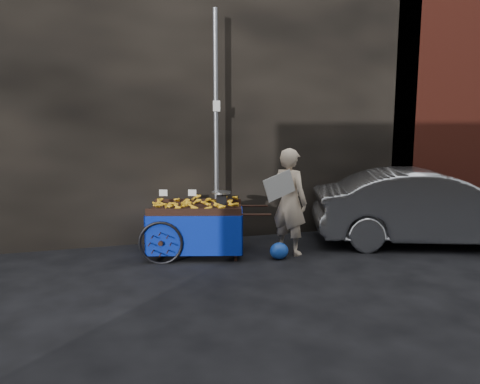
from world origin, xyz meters
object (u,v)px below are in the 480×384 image
object	(u,v)px
banana_cart	(193,213)
plastic_bag	(279,251)
vendor	(289,201)
parked_car	(430,208)

from	to	relation	value
banana_cart	plastic_bag	distance (m)	1.50
banana_cart	plastic_bag	bearing A→B (deg)	-12.35
vendor	parked_car	size ratio (longest dim) A/B	0.44
plastic_bag	parked_car	world-z (taller)	parked_car
vendor	parked_car	bearing A→B (deg)	-126.57
banana_cart	plastic_bag	xyz separation A→B (m)	(1.24, -0.65, -0.55)
vendor	plastic_bag	world-z (taller)	vendor
vendor	plastic_bag	xyz separation A→B (m)	(-0.27, -0.26, -0.73)
plastic_bag	parked_car	xyz separation A→B (m)	(2.85, 0.12, 0.52)
vendor	plastic_bag	distance (m)	0.82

